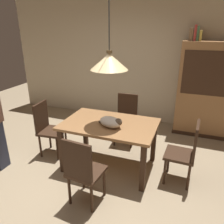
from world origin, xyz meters
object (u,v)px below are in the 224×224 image
(book_red_tall, at_px, (195,33))
(chair_left_side, at_px, (48,127))
(chair_far_back, at_px, (126,117))
(book_brown_thick, at_px, (191,34))
(book_green_slim, at_px, (198,33))
(cat_sleeping, at_px, (111,122))
(dining_table, at_px, (110,129))
(chair_near_front, at_px, (83,169))
(hutch_bookcase, at_px, (207,92))
(book_yellow_short, at_px, (201,36))
(chair_right_side, at_px, (186,151))
(pendant_lamp, at_px, (109,61))

(book_red_tall, bearing_deg, chair_left_side, -140.59)
(chair_far_back, relative_size, book_brown_thick, 3.88)
(book_green_slim, bearing_deg, cat_sleeping, -118.12)
(dining_table, distance_m, book_brown_thick, 2.39)
(chair_near_front, bearing_deg, hutch_bookcase, 62.37)
(hutch_bookcase, bearing_deg, chair_left_side, -144.79)
(book_green_slim, bearing_deg, chair_left_side, -141.22)
(chair_near_front, distance_m, book_yellow_short, 3.20)
(dining_table, relative_size, chair_left_side, 1.51)
(chair_near_front, distance_m, chair_far_back, 1.76)
(chair_right_side, bearing_deg, book_brown_thick, 95.67)
(chair_left_side, xyz_separation_m, cat_sleeping, (1.20, -0.11, 0.32))
(chair_near_front, height_order, book_red_tall, book_red_tall)
(dining_table, height_order, pendant_lamp, pendant_lamp)
(book_yellow_short, bearing_deg, book_green_slim, 180.00)
(book_brown_thick, xyz_separation_m, book_red_tall, (0.07, 0.00, 0.03))
(chair_left_side, bearing_deg, hutch_bookcase, 35.21)
(chair_far_back, distance_m, book_yellow_short, 2.02)
(chair_left_side, distance_m, book_yellow_short, 3.20)
(book_brown_thick, height_order, book_yellow_short, book_brown_thick)
(book_yellow_short, bearing_deg, cat_sleeping, -119.31)
(chair_left_side, xyz_separation_m, hutch_bookcase, (2.50, 1.76, 0.38))
(chair_right_side, height_order, chair_far_back, same)
(pendant_lamp, height_order, book_brown_thick, pendant_lamp)
(cat_sleeping, bearing_deg, pendant_lamp, 120.08)
(book_brown_thick, relative_size, book_red_tall, 0.86)
(chair_near_front, relative_size, book_brown_thick, 3.88)
(chair_far_back, relative_size, book_red_tall, 3.32)
(hutch_bookcase, bearing_deg, pendant_lamp, -127.98)
(chair_near_front, distance_m, chair_right_side, 1.43)
(chair_right_side, xyz_separation_m, hutch_bookcase, (0.24, 1.76, 0.38))
(dining_table, relative_size, chair_right_side, 1.51)
(chair_near_front, relative_size, pendant_lamp, 0.72)
(book_brown_thick, bearing_deg, book_green_slim, 0.00)
(pendant_lamp, relative_size, book_green_slim, 5.00)
(chair_left_side, xyz_separation_m, book_green_slim, (2.20, 1.77, 1.47))
(dining_table, height_order, chair_right_side, chair_right_side)
(chair_right_side, relative_size, book_red_tall, 3.32)
(dining_table, relative_size, chair_far_back, 1.51)
(pendant_lamp, bearing_deg, chair_far_back, 90.29)
(dining_table, xyz_separation_m, book_yellow_short, (1.12, 1.76, 1.29))
(pendant_lamp, xyz_separation_m, hutch_bookcase, (1.37, 1.76, -0.77))
(chair_right_side, bearing_deg, pendant_lamp, 179.82)
(book_green_slim, height_order, book_yellow_short, book_green_slim)
(pendant_lamp, relative_size, book_brown_thick, 5.42)
(dining_table, relative_size, hutch_bookcase, 0.76)
(dining_table, xyz_separation_m, cat_sleeping, (0.07, -0.12, 0.18))
(chair_left_side, xyz_separation_m, chair_near_front, (1.12, -0.87, 0.00))
(chair_near_front, bearing_deg, chair_right_side, 37.60)
(chair_left_side, relative_size, hutch_bookcase, 0.50)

